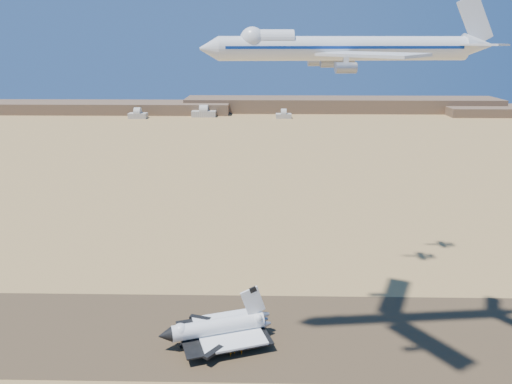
{
  "coord_description": "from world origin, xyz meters",
  "views": [
    {
      "loc": [
        18.75,
        -143.02,
        91.96
      ],
      "look_at": [
        15.58,
        8.0,
        46.03
      ],
      "focal_mm": 35.0,
      "sensor_mm": 36.0,
      "label": 1
    }
  ],
  "objects_px": {
    "shuttle": "(217,328)",
    "crew_a": "(235,351)",
    "chase_jet_f": "(405,45)",
    "crew_c": "(242,352)",
    "chase_jet_e": "(377,46)",
    "carrier_747": "(335,48)",
    "crew_b": "(231,353)"
  },
  "relations": [
    {
      "from": "shuttle",
      "to": "crew_a",
      "type": "relative_size",
      "value": 20.42
    },
    {
      "from": "crew_a",
      "to": "chase_jet_f",
      "type": "distance_m",
      "value": 130.08
    },
    {
      "from": "shuttle",
      "to": "crew_a",
      "type": "height_order",
      "value": "shuttle"
    },
    {
      "from": "carrier_747",
      "to": "crew_b",
      "type": "bearing_deg",
      "value": -174.66
    },
    {
      "from": "carrier_747",
      "to": "crew_c",
      "type": "height_order",
      "value": "carrier_747"
    },
    {
      "from": "chase_jet_e",
      "to": "chase_jet_f",
      "type": "distance_m",
      "value": 19.28
    },
    {
      "from": "shuttle",
      "to": "chase_jet_f",
      "type": "height_order",
      "value": "chase_jet_f"
    },
    {
      "from": "carrier_747",
      "to": "crew_b",
      "type": "xyz_separation_m",
      "value": [
        -28.31,
        -5.72,
        -89.03
      ]
    },
    {
      "from": "carrier_747",
      "to": "shuttle",
      "type": "bearing_deg",
      "value": 170.64
    },
    {
      "from": "shuttle",
      "to": "chase_jet_f",
      "type": "bearing_deg",
      "value": 24.4
    },
    {
      "from": "crew_a",
      "to": "chase_jet_e",
      "type": "xyz_separation_m",
      "value": [
        49.06,
        57.04,
        89.14
      ]
    },
    {
      "from": "crew_a",
      "to": "chase_jet_f",
      "type": "height_order",
      "value": "chase_jet_f"
    },
    {
      "from": "shuttle",
      "to": "chase_jet_e",
      "type": "xyz_separation_m",
      "value": [
        54.91,
        50.5,
        85.35
      ]
    },
    {
      "from": "shuttle",
      "to": "crew_c",
      "type": "relative_size",
      "value": 21.93
    },
    {
      "from": "crew_b",
      "to": "crew_c",
      "type": "xyz_separation_m",
      "value": [
        3.16,
        0.93,
        -0.14
      ]
    },
    {
      "from": "chase_jet_f",
      "to": "shuttle",
      "type": "bearing_deg",
      "value": -137.29
    },
    {
      "from": "carrier_747",
      "to": "crew_a",
      "type": "relative_size",
      "value": 44.15
    },
    {
      "from": "carrier_747",
      "to": "chase_jet_e",
      "type": "relative_size",
      "value": 5.02
    },
    {
      "from": "crew_b",
      "to": "crew_a",
      "type": "bearing_deg",
      "value": -55.22
    },
    {
      "from": "crew_c",
      "to": "chase_jet_e",
      "type": "distance_m",
      "value": 115.89
    },
    {
      "from": "shuttle",
      "to": "carrier_747",
      "type": "xyz_separation_m",
      "value": [
        33.12,
        -1.89,
        85.31
      ]
    },
    {
      "from": "shuttle",
      "to": "chase_jet_e",
      "type": "bearing_deg",
      "value": 24.05
    },
    {
      "from": "carrier_747",
      "to": "crew_c",
      "type": "distance_m",
      "value": 92.77
    },
    {
      "from": "crew_c",
      "to": "chase_jet_e",
      "type": "xyz_separation_m",
      "value": [
        46.94,
        57.19,
        89.2
      ]
    },
    {
      "from": "crew_b",
      "to": "chase_jet_e",
      "type": "distance_m",
      "value": 117.56
    },
    {
      "from": "shuttle",
      "to": "crew_b",
      "type": "relative_size",
      "value": 18.84
    },
    {
      "from": "crew_a",
      "to": "crew_c",
      "type": "bearing_deg",
      "value": -98.29
    },
    {
      "from": "shuttle",
      "to": "chase_jet_e",
      "type": "relative_size",
      "value": 2.32
    },
    {
      "from": "crew_c",
      "to": "chase_jet_e",
      "type": "bearing_deg",
      "value": -82.57
    },
    {
      "from": "chase_jet_f",
      "to": "crew_a",
      "type": "bearing_deg",
      "value": -131.96
    },
    {
      "from": "crew_c",
      "to": "carrier_747",
      "type": "bearing_deg",
      "value": -122.4
    },
    {
      "from": "crew_a",
      "to": "chase_jet_f",
      "type": "relative_size",
      "value": 0.12
    }
  ]
}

